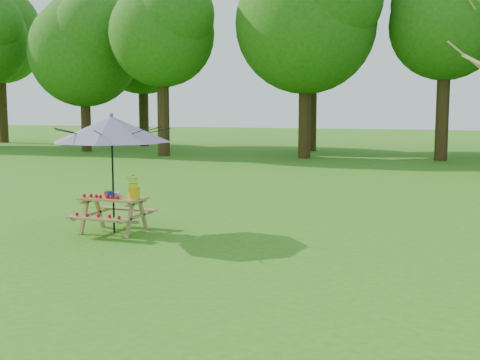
% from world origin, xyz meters
% --- Properties ---
extents(picnic_table, '(1.20, 1.32, 0.67)m').
position_xyz_m(picnic_table, '(1.17, 4.07, 0.33)').
color(picnic_table, olive).
rests_on(picnic_table, ground).
extents(patio_umbrella, '(2.76, 2.76, 2.25)m').
position_xyz_m(patio_umbrella, '(1.17, 4.07, 1.95)').
color(patio_umbrella, black).
rests_on(patio_umbrella, ground).
extents(produce_bins, '(0.26, 0.38, 0.13)m').
position_xyz_m(produce_bins, '(1.11, 4.10, 0.72)').
color(produce_bins, red).
rests_on(produce_bins, picnic_table).
extents(tomatoes_row, '(0.77, 0.13, 0.07)m').
position_xyz_m(tomatoes_row, '(1.02, 3.89, 0.71)').
color(tomatoes_row, red).
rests_on(tomatoes_row, picnic_table).
extents(flower_bucket, '(0.36, 0.34, 0.47)m').
position_xyz_m(flower_bucket, '(1.64, 4.03, 0.92)').
color(flower_bucket, '#EBAE0C').
rests_on(flower_bucket, picnic_table).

